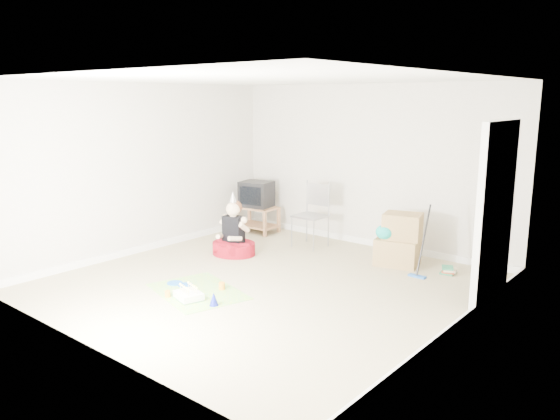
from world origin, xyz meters
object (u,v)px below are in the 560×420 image
Objects in this scene: crt_tv at (257,194)px; birthday_cake at (189,296)px; tv_stand at (257,217)px; folding_chair at (310,216)px; cardboard_boxes at (399,240)px; seated_woman at (234,241)px.

crt_tv reaches higher than birthday_cake.
folding_chair is at bearing -8.29° from tv_stand.
crt_tv is 1.34× the size of birthday_cake.
cardboard_boxes is at bearing -3.51° from tv_stand.
cardboard_boxes is (2.91, -0.18, 0.09)m from tv_stand.
birthday_cake is at bearing -61.63° from tv_stand.
birthday_cake is (-1.27, -2.87, -0.32)m from cardboard_boxes.
folding_chair is 2.67× the size of birthday_cake.
seated_woman is (-0.64, -1.12, -0.29)m from folding_chair.
seated_woman reaches higher than cardboard_boxes.
seated_woman is (0.70, -1.31, -0.06)m from tv_stand.
tv_stand reaches higher than birthday_cake.
seated_woman reaches higher than crt_tv.
cardboard_boxes is (2.91, -0.18, -0.33)m from crt_tv.
crt_tv is 1.37m from folding_chair.
seated_woman is at bearing 118.51° from birthday_cake.
seated_woman is (0.70, -1.31, -0.48)m from crt_tv.
crt_tv is 2.94m from cardboard_boxes.
cardboard_boxes is at bearing -15.09° from crt_tv.
birthday_cake is at bearing -83.89° from folding_chair.
cardboard_boxes is 0.77× the size of seated_woman.
crt_tv is at bearing 171.71° from folding_chair.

